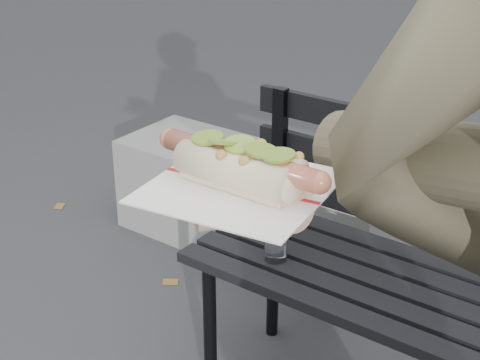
% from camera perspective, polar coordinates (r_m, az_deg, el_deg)
% --- Properties ---
extents(park_bench, '(1.50, 0.44, 0.88)m').
position_cam_1_polar(park_bench, '(2.00, 17.02, -7.33)').
color(park_bench, black).
rests_on(park_bench, ground).
extents(concrete_block, '(1.20, 0.40, 0.40)m').
position_cam_1_polar(concrete_block, '(2.99, 1.23, -1.92)').
color(concrete_block, slate).
rests_on(concrete_block, ground).
extents(held_hotdog, '(0.64, 0.32, 0.20)m').
position_cam_1_polar(held_hotdog, '(0.77, 15.42, 0.29)').
color(held_hotdog, brown).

